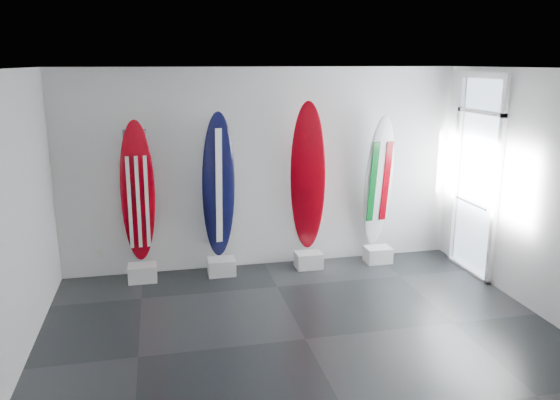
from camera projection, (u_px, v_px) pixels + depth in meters
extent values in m
plane|color=black|center=(305.00, 339.00, 6.29)|extent=(6.00, 6.00, 0.00)
plane|color=white|center=(309.00, 69.00, 5.56)|extent=(6.00, 6.00, 0.00)
plane|color=white|center=(264.00, 169.00, 8.29)|extent=(6.00, 0.00, 6.00)
plane|color=white|center=(408.00, 312.00, 3.56)|extent=(6.00, 0.00, 6.00)
plane|color=white|center=(5.00, 230.00, 5.30)|extent=(0.00, 5.00, 5.00)
plane|color=white|center=(551.00, 198.00, 6.55)|extent=(0.00, 5.00, 5.00)
cube|color=white|center=(143.00, 273.00, 7.94)|extent=(0.40, 0.30, 0.24)
ellipsoid|color=#90010C|center=(138.00, 193.00, 7.75)|extent=(0.50, 0.37, 2.09)
cube|color=white|center=(222.00, 267.00, 8.18)|extent=(0.40, 0.30, 0.24)
ellipsoid|color=black|center=(219.00, 186.00, 7.98)|extent=(0.52, 0.29, 2.17)
cube|color=white|center=(309.00, 260.00, 8.46)|extent=(0.40, 0.30, 0.24)
ellipsoid|color=#90010C|center=(308.00, 178.00, 8.24)|extent=(0.60, 0.49, 2.30)
cube|color=white|center=(378.00, 255.00, 8.69)|extent=(0.40, 0.30, 0.24)
ellipsoid|color=white|center=(379.00, 182.00, 8.51)|extent=(0.51, 0.38, 2.07)
cube|color=silver|center=(99.00, 254.00, 8.04)|extent=(0.09, 0.02, 0.13)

